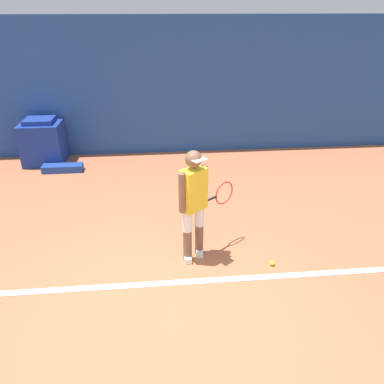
{
  "coord_description": "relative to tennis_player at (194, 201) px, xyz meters",
  "views": [
    {
      "loc": [
        0.02,
        -3.23,
        3.22
      ],
      "look_at": [
        0.45,
        1.31,
        0.93
      ],
      "focal_mm": 35.0,
      "sensor_mm": 36.0,
      "label": 1
    }
  ],
  "objects": [
    {
      "name": "tennis_player",
      "position": [
        0.0,
        0.0,
        0.0
      ],
      "size": [
        0.83,
        0.66,
        1.6
      ],
      "rotation": [
        0.0,
        0.0,
        0.64
      ],
      "color": "brown",
      "rests_on": "ground_plane"
    },
    {
      "name": "tennis_ball",
      "position": [
        1.05,
        -0.32,
        -0.85
      ],
      "size": [
        0.07,
        0.07,
        0.07
      ],
      "color": "#D1E533",
      "rests_on": "ground_plane"
    },
    {
      "name": "ground_plane",
      "position": [
        -0.46,
        -1.12,
        -0.89
      ],
      "size": [
        24.0,
        24.0,
        0.0
      ],
      "primitive_type": "plane",
      "color": "#B76642"
    },
    {
      "name": "equipment_bag",
      "position": [
        -2.51,
        3.28,
        -0.81
      ],
      "size": [
        0.84,
        0.26,
        0.15
      ],
      "color": "#1E3D99",
      "rests_on": "ground_plane"
    },
    {
      "name": "back_wall",
      "position": [
        -0.46,
        4.31,
        0.64
      ],
      "size": [
        24.0,
        0.1,
        3.04
      ],
      "color": "#234C99",
      "rests_on": "ground_plane"
    },
    {
      "name": "court_baseline",
      "position": [
        -0.46,
        -0.56,
        -0.88
      ],
      "size": [
        21.6,
        0.1,
        0.01
      ],
      "color": "white",
      "rests_on": "ground_plane"
    },
    {
      "name": "covered_chair",
      "position": [
        -2.99,
        3.84,
        -0.4
      ],
      "size": [
        0.87,
        0.74,
        1.02
      ],
      "color": "navy",
      "rests_on": "ground_plane"
    }
  ]
}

